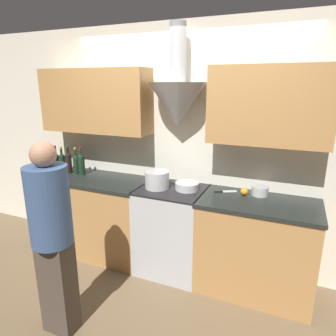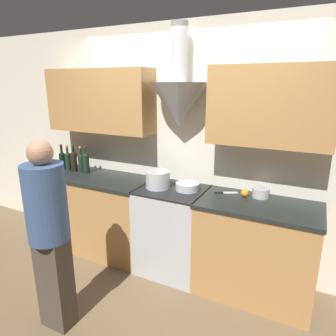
{
  "view_description": "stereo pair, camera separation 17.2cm",
  "coord_description": "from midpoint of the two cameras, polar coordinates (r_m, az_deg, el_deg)",
  "views": [
    {
      "loc": [
        1.11,
        -2.37,
        1.99
      ],
      "look_at": [
        0.0,
        0.23,
        1.19
      ],
      "focal_mm": 32.0,
      "sensor_mm": 36.0,
      "label": 1
    },
    {
      "loc": [
        1.27,
        -2.3,
        1.99
      ],
      "look_at": [
        0.0,
        0.23,
        1.19
      ],
      "focal_mm": 32.0,
      "sensor_mm": 36.0,
      "label": 2
    }
  ],
  "objects": [
    {
      "name": "orange_fruit",
      "position": [
        2.99,
        12.73,
        -4.39
      ],
      "size": [
        0.07,
        0.07,
        0.07
      ],
      "color": "orange",
      "rests_on": "counter_right"
    },
    {
      "name": "counter_right",
      "position": [
        3.08,
        14.7,
        -14.29
      ],
      "size": [
        1.1,
        0.62,
        0.94
      ],
      "color": "#B27F47",
      "rests_on": "ground_plane"
    },
    {
      "name": "wine_bottle_0",
      "position": [
        3.99,
        -21.72,
        1.25
      ],
      "size": [
        0.08,
        0.08,
        0.32
      ],
      "color": "black",
      "rests_on": "counter_left"
    },
    {
      "name": "stock_pot",
      "position": [
        3.11,
        -3.68,
        -2.23
      ],
      "size": [
        0.25,
        0.25,
        0.18
      ],
      "color": "#B7BABC",
      "rests_on": "stove_range"
    },
    {
      "name": "chefs_knife",
      "position": [
        3.05,
        9.33,
        -4.46
      ],
      "size": [
        0.22,
        0.13,
        0.01
      ],
      "rotation": [
        0.0,
        0.0,
        0.48
      ],
      "color": "silver",
      "rests_on": "counter_right"
    },
    {
      "name": "stove_range",
      "position": [
        3.29,
        -0.82,
        -11.65
      ],
      "size": [
        0.68,
        0.6,
        0.94
      ],
      "color": "#B7BABC",
      "rests_on": "ground_plane"
    },
    {
      "name": "saucepan",
      "position": [
        3.03,
        15.55,
        -4.21
      ],
      "size": [
        0.16,
        0.16,
        0.09
      ],
      "color": "#B7BABC",
      "rests_on": "counter_right"
    },
    {
      "name": "wine_bottle_2",
      "position": [
        3.84,
        -19.66,
        1.15
      ],
      "size": [
        0.08,
        0.08,
        0.34
      ],
      "color": "black",
      "rests_on": "counter_left"
    },
    {
      "name": "wine_bottle_4",
      "position": [
        3.71,
        -17.47,
        0.87
      ],
      "size": [
        0.08,
        0.08,
        0.33
      ],
      "color": "black",
      "rests_on": "counter_left"
    },
    {
      "name": "wine_bottle_3",
      "position": [
        3.77,
        -18.35,
        0.83
      ],
      "size": [
        0.07,
        0.07,
        0.32
      ],
      "color": "black",
      "rests_on": "counter_left"
    },
    {
      "name": "mixing_bowl",
      "position": [
        3.07,
        2.05,
        -3.47
      ],
      "size": [
        0.24,
        0.24,
        0.08
      ],
      "color": "#B7BABC",
      "rests_on": "stove_range"
    },
    {
      "name": "counter_left",
      "position": [
        3.77,
        -15.01,
        -8.56
      ],
      "size": [
        1.34,
        0.62,
        0.94
      ],
      "color": "#B27F47",
      "rests_on": "ground_plane"
    },
    {
      "name": "ground_plane",
      "position": [
        3.29,
        -3.32,
        -21.47
      ],
      "size": [
        12.0,
        12.0,
        0.0
      ],
      "primitive_type": "plane",
      "color": "brown"
    },
    {
      "name": "wine_bottle_1",
      "position": [
        3.91,
        -20.71,
        1.14
      ],
      "size": [
        0.07,
        0.07,
        0.31
      ],
      "color": "black",
      "rests_on": "counter_left"
    },
    {
      "name": "person_foreground_left",
      "position": [
        2.54,
        -23.06,
        -11.42
      ],
      "size": [
        0.32,
        0.32,
        1.6
      ],
      "color": "#473D33",
      "rests_on": "ground_plane"
    },
    {
      "name": "wall_back",
      "position": [
        3.22,
        0.34,
        6.61
      ],
      "size": [
        8.4,
        0.58,
        2.6
      ],
      "color": "silver",
      "rests_on": "ground_plane"
    }
  ]
}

